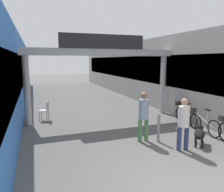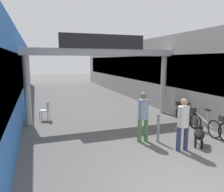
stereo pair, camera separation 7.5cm
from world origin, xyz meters
name	(u,v)px [view 1 (the left image)]	position (x,y,z in m)	size (l,w,h in m)	color
storefront_right	(151,70)	(5.09, 11.00, 2.03)	(3.00, 26.00, 4.06)	#9E9993
arcade_sign_gateway	(102,60)	(0.00, 6.65, 2.77)	(7.40, 0.47, 3.94)	#B2B2B2
pedestrian_with_dog	(184,121)	(1.21, 2.16, 0.94)	(0.40, 0.39, 1.65)	navy
pedestrian_companion	(144,113)	(0.41, 3.25, 0.99)	(0.39, 0.36, 1.73)	#4C7F47
dog_on_leash	(199,133)	(2.02, 2.35, 0.39)	(0.76, 0.83, 0.62)	black
bicycle_silver_second	(202,122)	(3.00, 3.31, 0.44)	(0.46, 1.69, 0.98)	black
bicycle_black_third	(184,114)	(3.16, 4.58, 0.44)	(0.46, 1.68, 0.98)	black
bollard_post_metal	(159,128)	(0.88, 3.03, 0.51)	(0.10, 0.10, 1.00)	gray
cafe_chair_aluminium_nearer	(46,109)	(-2.61, 7.15, 0.54)	(0.50, 0.50, 0.89)	gray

